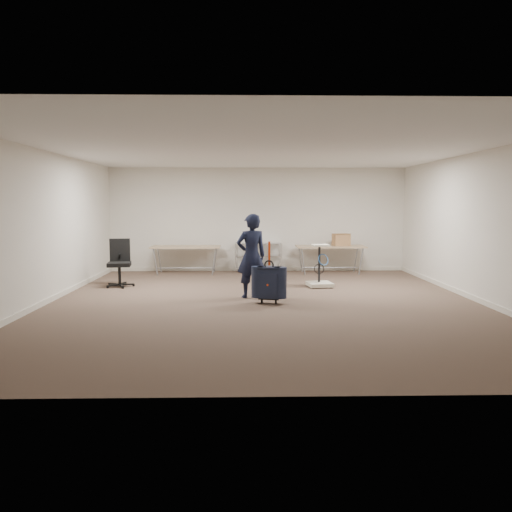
{
  "coord_description": "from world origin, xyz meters",
  "views": [
    {
      "loc": [
        -0.35,
        -9.08,
        1.83
      ],
      "look_at": [
        -0.14,
        0.3,
        0.85
      ],
      "focal_mm": 35.0,
      "sensor_mm": 36.0,
      "label": 1
    }
  ],
  "objects": [
    {
      "name": "folding_table_right",
      "position": [
        1.9,
        3.95,
        0.68
      ],
      "size": [
        1.8,
        0.75,
        0.73
      ],
      "color": "#9E7F61",
      "rests_on": "ground"
    },
    {
      "name": "room_shell",
      "position": [
        0.0,
        1.38,
        0.05
      ],
      "size": [
        8.0,
        9.0,
        9.0
      ],
      "color": "silver",
      "rests_on": "ground"
    },
    {
      "name": "office_chair",
      "position": [
        -3.14,
        1.96,
        0.32
      ],
      "size": [
        0.64,
        0.64,
        1.05
      ],
      "color": "black",
      "rests_on": "ground"
    },
    {
      "name": "suitcase",
      "position": [
        0.09,
        -0.03,
        0.39
      ],
      "size": [
        0.46,
        0.33,
        1.15
      ],
      "color": "black",
      "rests_on": "ground"
    },
    {
      "name": "person",
      "position": [
        -0.23,
        0.58,
        0.82
      ],
      "size": [
        0.69,
        0.56,
        1.64
      ],
      "primitive_type": "imported",
      "rotation": [
        0.0,
        0.0,
        3.45
      ],
      "color": "black",
      "rests_on": "ground"
    },
    {
      "name": "ground",
      "position": [
        0.0,
        0.0,
        0.0
      ],
      "size": [
        9.0,
        9.0,
        0.0
      ],
      "primitive_type": "plane",
      "color": "#4C3A2E",
      "rests_on": "ground"
    },
    {
      "name": "folding_table_left",
      "position": [
        -1.9,
        3.95,
        0.68
      ],
      "size": [
        1.8,
        0.75,
        0.73
      ],
      "color": "#9E7F61",
      "rests_on": "ground"
    },
    {
      "name": "wire_shelf",
      "position": [
        0.0,
        4.2,
        0.44
      ],
      "size": [
        1.22,
        0.47,
        0.8
      ],
      "color": "silver",
      "rests_on": "ground"
    },
    {
      "name": "equipment_cart",
      "position": [
        1.3,
        1.78,
        0.25
      ],
      "size": [
        0.58,
        0.58,
        0.94
      ],
      "color": "beige",
      "rests_on": "ground"
    },
    {
      "name": "cardboard_box",
      "position": [
        2.19,
        4.01,
        0.89
      ],
      "size": [
        0.47,
        0.38,
        0.31
      ],
      "primitive_type": "cube",
      "rotation": [
        0.0,
        0.0,
        0.17
      ],
      "color": "#8A5F40",
      "rests_on": "folding_table_right"
    }
  ]
}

